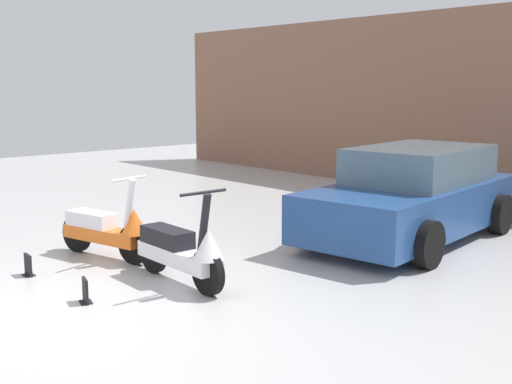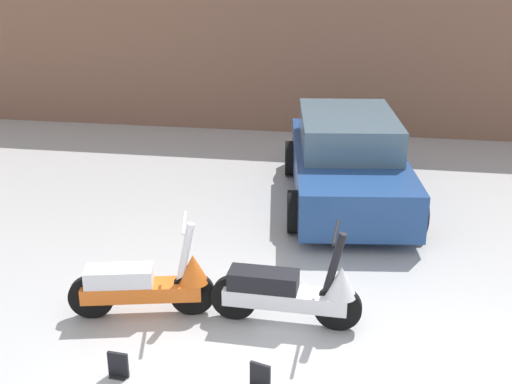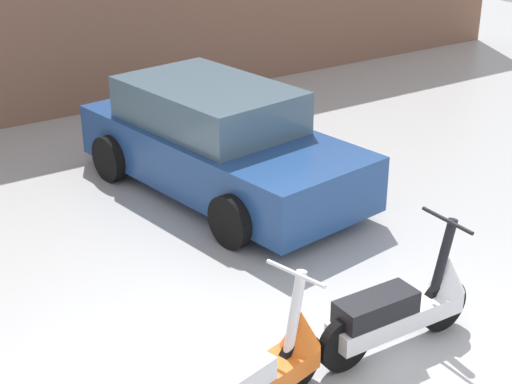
% 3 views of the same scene
% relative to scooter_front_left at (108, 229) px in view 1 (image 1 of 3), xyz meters
% --- Properties ---
extents(ground_plane, '(28.00, 28.00, 0.00)m').
position_rel_scooter_front_left_xyz_m(ground_plane, '(1.36, -1.11, -0.39)').
color(ground_plane, '#B2B2B2').
extents(wall_back, '(19.60, 0.12, 3.75)m').
position_rel_scooter_front_left_xyz_m(wall_back, '(1.36, 7.76, 1.48)').
color(wall_back, '#845B47').
rests_on(wall_back, ground_plane).
extents(scooter_front_left, '(1.56, 0.68, 1.11)m').
position_rel_scooter_front_left_xyz_m(scooter_front_left, '(0.00, 0.00, 0.00)').
color(scooter_front_left, black).
rests_on(scooter_front_left, ground_plane).
extents(scooter_front_right, '(1.62, 0.58, 1.13)m').
position_rel_scooter_front_left_xyz_m(scooter_front_right, '(1.56, 0.07, 0.01)').
color(scooter_front_right, black).
rests_on(scooter_front_right, ground_plane).
extents(car_rear_left, '(2.31, 4.16, 1.35)m').
position_rel_scooter_front_left_xyz_m(car_rear_left, '(2.01, 3.87, 0.25)').
color(car_rear_left, navy).
rests_on(car_rear_left, ground_plane).
extents(placard_near_left_scooter, '(0.20, 0.13, 0.26)m').
position_rel_scooter_front_left_xyz_m(placard_near_left_scooter, '(0.06, -1.09, -0.28)').
color(placard_near_left_scooter, black).
rests_on(placard_near_left_scooter, ground_plane).
extents(placard_near_right_scooter, '(0.20, 0.16, 0.26)m').
position_rel_scooter_front_left_xyz_m(placard_near_right_scooter, '(1.40, -1.04, -0.28)').
color(placard_near_right_scooter, black).
rests_on(placard_near_right_scooter, ground_plane).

